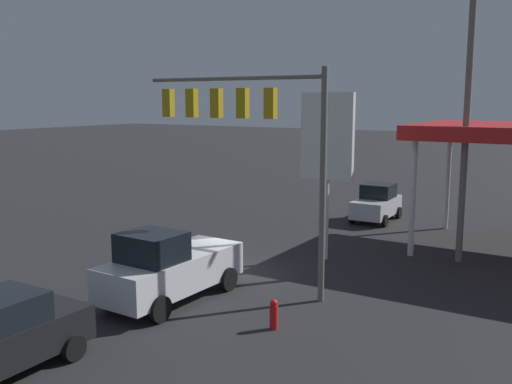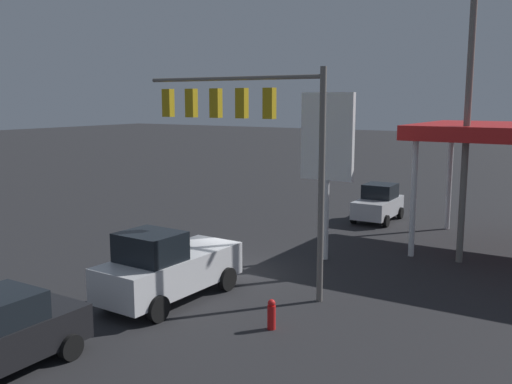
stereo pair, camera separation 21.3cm
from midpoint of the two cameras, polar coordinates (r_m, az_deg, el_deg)
name	(u,v)px [view 2 (the right image)]	position (r m, az deg, el deg)	size (l,w,h in m)	color
ground_plane	(228,273)	(21.63, -2.57, -8.12)	(200.00, 200.00, 0.00)	#262628
traffic_signal_assembly	(245,122)	(19.22, -0.79, 7.06)	(6.98, 0.43, 7.45)	slate
utility_pole	(467,117)	(23.66, 20.63, 7.06)	(2.40, 0.26, 11.00)	slate
price_sign	(327,144)	(22.84, 7.41, 4.82)	(2.22, 0.27, 6.73)	silver
hatchback_crossing	(378,203)	(31.32, 12.33, -1.11)	(2.04, 3.84, 1.97)	silver
pickup_parked	(167,267)	(18.71, -8.52, -7.45)	(2.38, 5.26, 2.40)	silver
fire_hydrant	(271,314)	(16.50, 1.94, -12.13)	(0.24, 0.24, 0.88)	red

